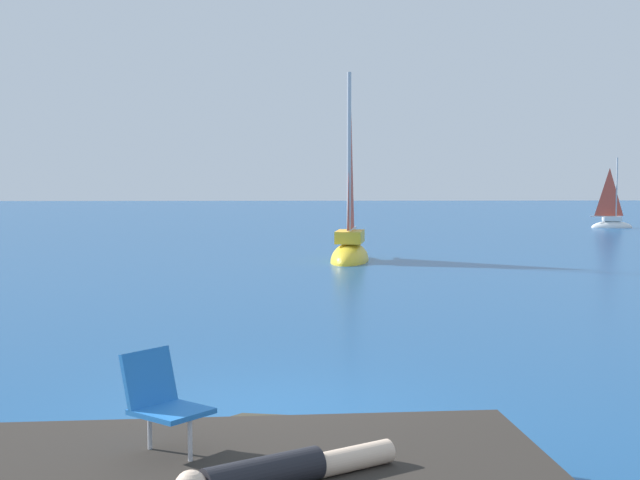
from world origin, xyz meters
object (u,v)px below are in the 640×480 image
object	(u,v)px
sailboat_near	(350,250)
beach_chair	(161,397)
person_sunbather	(279,471)
sailboat_far	(612,224)

from	to	relation	value
sailboat_near	beach_chair	world-z (taller)	sailboat_near
beach_chair	person_sunbather	bearing A→B (deg)	-0.05
sailboat_near	person_sunbather	distance (m)	21.71
person_sunbather	beach_chair	xyz separation A→B (m)	(-0.94, 0.80, 0.33)
sailboat_far	person_sunbather	size ratio (longest dim) A/B	2.51
sailboat_far	beach_chair	distance (m)	41.31
person_sunbather	beach_chair	world-z (taller)	beach_chair
sailboat_near	sailboat_far	xyz separation A→B (m)	(14.38, 16.73, -0.14)
person_sunbather	sailboat_near	bearing A→B (deg)	52.86
sailboat_far	person_sunbather	world-z (taller)	sailboat_far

